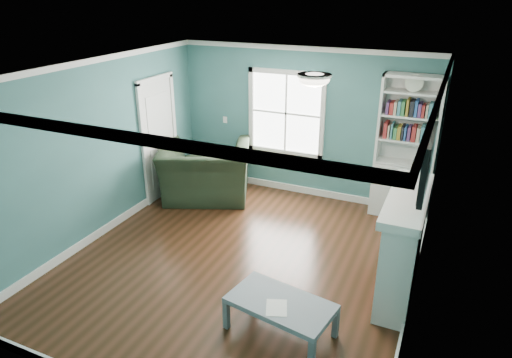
% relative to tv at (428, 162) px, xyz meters
% --- Properties ---
extents(floor, '(5.00, 5.00, 0.00)m').
position_rel_tv_xyz_m(floor, '(-2.20, -0.20, -1.72)').
color(floor, black).
rests_on(floor, ground).
extents(room_walls, '(5.00, 5.00, 5.00)m').
position_rel_tv_xyz_m(room_walls, '(-2.20, -0.20, -0.14)').
color(room_walls, '#376867').
rests_on(room_walls, ground).
extents(trim, '(4.50, 5.00, 2.60)m').
position_rel_tv_xyz_m(trim, '(-2.20, -0.20, -0.49)').
color(trim, white).
rests_on(trim, ground).
extents(window, '(1.40, 0.06, 1.50)m').
position_rel_tv_xyz_m(window, '(-2.50, 2.29, -0.27)').
color(window, white).
rests_on(window, room_walls).
extents(bookshelf, '(0.90, 0.35, 2.31)m').
position_rel_tv_xyz_m(bookshelf, '(-0.43, 2.10, -0.80)').
color(bookshelf, silver).
rests_on(bookshelf, ground).
extents(fireplace, '(0.44, 1.58, 1.30)m').
position_rel_tv_xyz_m(fireplace, '(-0.12, 0.00, -1.09)').
color(fireplace, black).
rests_on(fireplace, ground).
extents(tv, '(0.06, 1.10, 0.65)m').
position_rel_tv_xyz_m(tv, '(0.00, 0.00, 0.00)').
color(tv, black).
rests_on(tv, fireplace).
extents(door, '(0.12, 0.98, 2.17)m').
position_rel_tv_xyz_m(door, '(-4.42, 1.20, -0.65)').
color(door, silver).
rests_on(door, ground).
extents(ceiling_fixture, '(0.38, 0.38, 0.15)m').
position_rel_tv_xyz_m(ceiling_fixture, '(-1.30, -0.10, 0.82)').
color(ceiling_fixture, white).
rests_on(ceiling_fixture, room_walls).
extents(light_switch, '(0.08, 0.01, 0.12)m').
position_rel_tv_xyz_m(light_switch, '(-3.70, 2.28, -0.52)').
color(light_switch, white).
rests_on(light_switch, room_walls).
extents(recliner, '(1.76, 1.48, 1.31)m').
position_rel_tv_xyz_m(recliner, '(-3.64, 1.40, -1.07)').
color(recliner, black).
rests_on(recliner, ground).
extents(coffee_table, '(1.20, 0.79, 0.40)m').
position_rel_tv_xyz_m(coffee_table, '(-1.19, -1.28, -1.37)').
color(coffee_table, '#515B61').
rests_on(coffee_table, ground).
extents(paper_sheet, '(0.30, 0.33, 0.00)m').
position_rel_tv_xyz_m(paper_sheet, '(-1.19, -1.40, -1.32)').
color(paper_sheet, white).
rests_on(paper_sheet, coffee_table).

